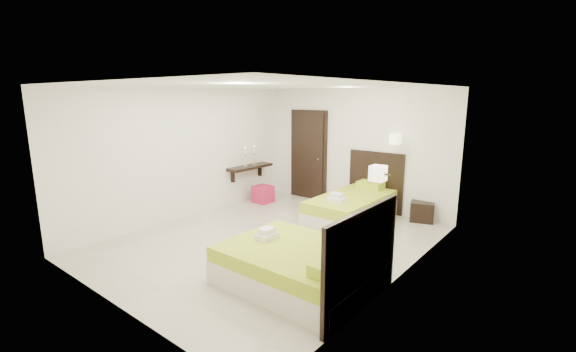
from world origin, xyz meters
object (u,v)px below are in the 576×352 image
Objects in this scene: bed_double at (302,265)px; ottoman at (263,194)px; nightstand at (422,211)px; bed_single at (354,206)px.

bed_double is 4.11m from ottoman.
ottoman is (-3.39, -0.97, 0.00)m from nightstand.
bed_single is 2.34m from ottoman.
ottoman is at bearing -177.39° from bed_single.
bed_double is 4.39× the size of nightstand.
ottoman is (-3.13, 2.67, -0.09)m from bed_double.
nightstand is (0.26, 3.64, -0.09)m from bed_double.
bed_single reaches higher than bed_double.
bed_double is (0.80, -2.77, -0.02)m from bed_single.
nightstand is 1.12× the size of ottoman.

